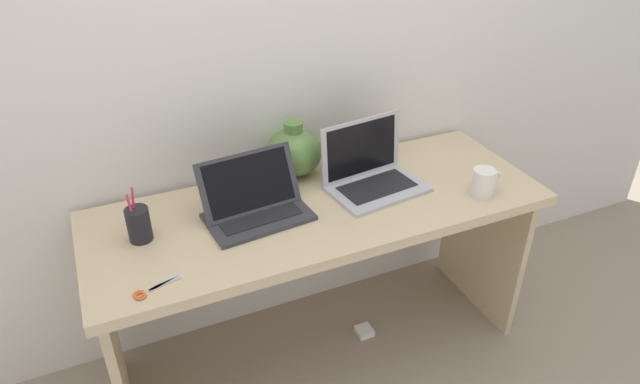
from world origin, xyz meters
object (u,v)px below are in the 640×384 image
(scissors, at_px, (149,291))
(laptop_right, at_px, (369,169))
(coffee_mug, at_px, (484,182))
(power_brick, at_px, (364,331))
(laptop_left, at_px, (254,201))
(green_vase, at_px, (294,151))
(pen_cup, at_px, (139,224))

(scissors, bearing_deg, laptop_right, 17.86)
(coffee_mug, height_order, power_brick, coffee_mug)
(laptop_left, height_order, laptop_right, laptop_right)
(scissors, relative_size, power_brick, 2.07)
(laptop_right, relative_size, power_brick, 5.40)
(green_vase, relative_size, scissors, 1.51)
(scissors, bearing_deg, pen_cup, 85.45)
(laptop_right, relative_size, green_vase, 1.72)
(coffee_mug, relative_size, power_brick, 1.79)
(coffee_mug, bearing_deg, green_vase, 143.00)
(pen_cup, bearing_deg, green_vase, 18.24)
(power_brick, bearing_deg, scissors, -164.96)
(coffee_mug, xyz_separation_m, scissors, (-1.22, -0.04, -0.05))
(pen_cup, bearing_deg, power_brick, -2.74)
(laptop_left, bearing_deg, pen_cup, 178.35)
(pen_cup, bearing_deg, laptop_left, -1.65)
(pen_cup, xyz_separation_m, power_brick, (0.84, -0.04, -0.79))
(pen_cup, relative_size, power_brick, 2.70)
(power_brick, bearing_deg, green_vase, 131.14)
(green_vase, bearing_deg, scissors, -143.54)
(coffee_mug, relative_size, scissors, 0.86)
(green_vase, xyz_separation_m, power_brick, (0.22, -0.25, -0.82))
(green_vase, distance_m, scissors, 0.81)
(laptop_left, height_order, power_brick, laptop_left)
(laptop_right, xyz_separation_m, scissors, (-0.87, -0.28, -0.06))
(laptop_left, distance_m, green_vase, 0.32)
(scissors, bearing_deg, coffee_mug, 2.07)
(pen_cup, distance_m, power_brick, 1.15)
(laptop_left, height_order, scissors, laptop_left)
(laptop_left, xyz_separation_m, coffee_mug, (0.81, -0.22, -0.00))
(pen_cup, relative_size, scissors, 1.30)
(pen_cup, bearing_deg, scissors, -94.55)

